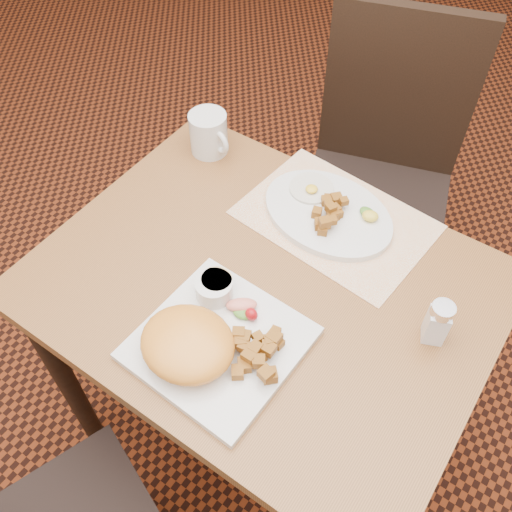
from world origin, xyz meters
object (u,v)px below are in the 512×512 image
Objects in this scene: table at (263,311)px; chair_far at (381,165)px; coffee_mug at (209,134)px; salt_shaker at (438,322)px; plate_square at (219,343)px; plate_oval at (328,213)px.

table is 0.69m from chair_far.
coffee_mug is at bearing 37.35° from chair_far.
chair_far is at bearing 121.40° from salt_shaker.
salt_shaker is 0.84× the size of coffee_mug.
chair_far is 9.70× the size of salt_shaker.
table is at bearing 95.03° from plate_square.
coffee_mug reaches higher than table.
salt_shaker is at bearing 37.38° from plate_square.
chair_far is at bearing 54.84° from coffee_mug.
coffee_mug is at bearing 175.21° from plate_oval.
chair_far is 0.50m from plate_oval.
plate_square is at bearing -142.62° from salt_shaker.
plate_oval is at bearing -4.79° from coffee_mug.
salt_shaker is (0.37, -0.60, 0.26)m from chair_far.
coffee_mug reaches higher than plate_square.
chair_far reaches higher than table.
table is 3.21× the size of plate_square.
coffee_mug is at bearing 142.37° from table.
chair_far is 0.58m from coffee_mug.
coffee_mug is (-0.66, 0.18, -0.00)m from salt_shaker.
chair_far is 8.10× the size of coffee_mug.
coffee_mug is (-0.35, 0.43, 0.04)m from plate_square.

